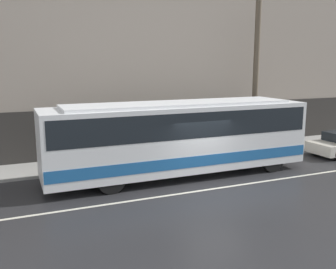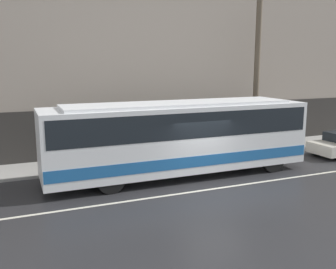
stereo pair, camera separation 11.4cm
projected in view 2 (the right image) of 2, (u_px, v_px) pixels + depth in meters
ground_plane at (213, 189)px, 14.37m from camera, size 60.00×60.00×0.00m
sidewalk at (162, 157)px, 19.11m from camera, size 60.00×2.48×0.12m
building_facade at (152, 60)px, 19.46m from camera, size 60.00×0.35×10.25m
lane_stripe at (213, 189)px, 14.37m from camera, size 54.00×0.14×0.01m
transit_bus at (179, 135)px, 15.82m from camera, size 11.35×2.54×3.17m
utility_pole_near at (257, 77)px, 20.07m from camera, size 0.31×0.31×7.88m
pedestrian_waiting at (168, 145)px, 18.33m from camera, size 0.36×0.36×1.53m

